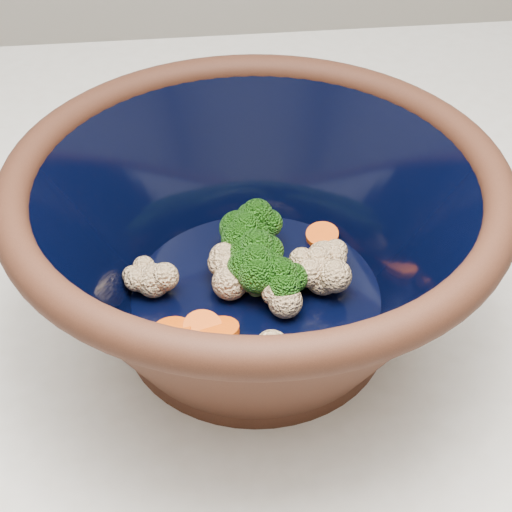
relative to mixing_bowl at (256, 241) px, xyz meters
The scene contains 2 objects.
mixing_bowl is the anchor object (origin of this frame).
vegetable_pile 0.04m from the mixing_bowl, 81.58° to the left, with size 0.20×0.19×0.06m.
Camera 1 is at (0.03, -0.49, 1.37)m, focal length 50.00 mm.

